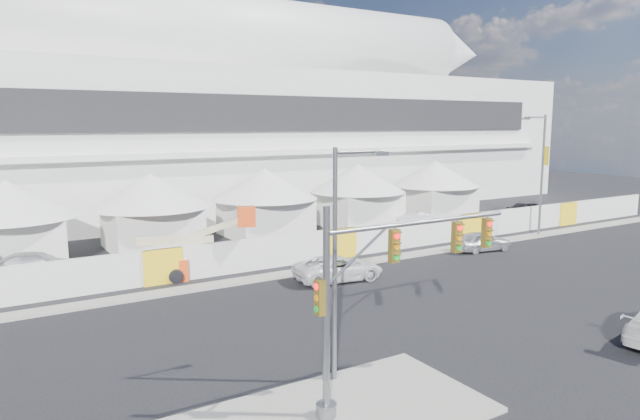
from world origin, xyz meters
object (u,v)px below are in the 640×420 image
lot_car_b (529,209)px  lot_car_c (37,266)px  pickup_curb (338,268)px  sedan_silver (482,241)px  streetlight_curb (541,166)px  traffic_mast (374,293)px  lot_car_a (424,221)px  boom_lift (165,259)px  streetlight_median (340,249)px

lot_car_b → lot_car_c: bearing=94.7°
lot_car_c → pickup_curb: bearing=-104.8°
sedan_silver → streetlight_curb: bearing=-69.9°
traffic_mast → lot_car_a: bearing=45.4°
traffic_mast → boom_lift: (-1.17, 18.58, -2.63)m
lot_car_c → lot_car_a: bearing=-72.5°
pickup_curb → lot_car_c: lot_car_c is taller
lot_car_b → traffic_mast: 41.18m
lot_car_a → streetlight_curb: streetlight_curb is taller
lot_car_a → streetlight_curb: bearing=-103.5°
lot_car_b → streetlight_curb: size_ratio=0.48×
traffic_mast → streetlight_median: bearing=88.6°
lot_car_c → streetlight_median: bearing=-141.7°
sedan_silver → pickup_curb: pickup_curb is taller
pickup_curb → lot_car_b: 29.07m
sedan_silver → lot_car_b: bearing=-53.0°
traffic_mast → streetlight_median: (0.05, 2.01, 1.03)m
streetlight_median → boom_lift: bearing=94.2°
sedan_silver → lot_car_a: size_ratio=0.93×
streetlight_curb → boom_lift: size_ratio=1.15×
streetlight_curb → traffic_mast: bearing=-150.9°
pickup_curb → lot_car_b: (27.66, 8.95, 0.06)m
pickup_curb → boom_lift: (-8.30, 5.71, 0.37)m
lot_car_c → traffic_mast: 23.63m
sedan_silver → streetlight_curb: streetlight_curb is taller
sedan_silver → lot_car_b: size_ratio=0.91×
lot_car_b → boom_lift: size_ratio=0.56×
pickup_curb → lot_car_b: bearing=-65.7°
lot_car_b → pickup_curb: bearing=113.1°
pickup_curb → streetlight_curb: (20.69, 2.59, 4.84)m
lot_car_b → streetlight_median: streetlight_median is taller
traffic_mast → pickup_curb: bearing=61.0°
sedan_silver → lot_car_c: bearing=82.3°
lot_car_b → streetlight_median: 40.19m
lot_car_a → lot_car_c: 29.40m
streetlight_curb → sedan_silver: bearing=-168.9°
lot_car_c → streetlight_curb: (35.39, -6.72, 4.79)m
lot_car_b → traffic_mast: (-34.80, -21.82, 2.94)m
lot_car_a → sedan_silver: bearing=-158.4°
sedan_silver → pickup_curb: bearing=103.7°
lot_car_a → traffic_mast: 31.24m
sedan_silver → lot_car_a: (1.89, 8.21, 0.03)m
boom_lift → pickup_curb: bearing=-15.2°
pickup_curb → lot_car_a: size_ratio=1.15×
lot_car_c → traffic_mast: bearing=-143.6°
lot_car_c → boom_lift: bearing=-101.8°
boom_lift → traffic_mast: bearing=-67.1°
lot_car_b → streetlight_median: size_ratio=0.58×
pickup_curb → lot_car_a: lot_car_a is taller
pickup_curb → lot_car_c: bearing=64.0°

